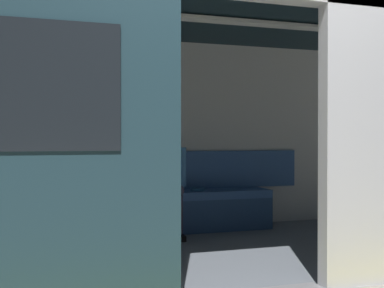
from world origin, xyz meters
name	(u,v)px	position (x,y,z in m)	size (l,w,h in m)	color
train_car	(187,85)	(0.08, -1.24, 1.55)	(6.40, 2.79, 2.33)	silver
bench_seat	(166,202)	(0.00, -2.28, 0.35)	(2.49, 0.44, 0.46)	#38609E
person_seated	(163,173)	(0.05, -2.23, 0.68)	(0.55, 0.68, 1.19)	#4C8CC6
handbag	(126,185)	(0.44, -2.34, 0.55)	(0.26, 0.15, 0.17)	brown
book	(198,189)	(-0.40, -2.33, 0.48)	(0.15, 0.22, 0.03)	#26598C
grab_pole_door	(165,134)	(0.47, -0.53, 1.09)	(0.04, 0.04, 2.19)	silver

